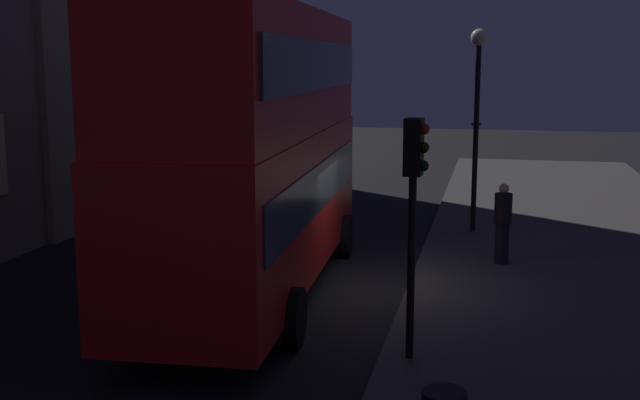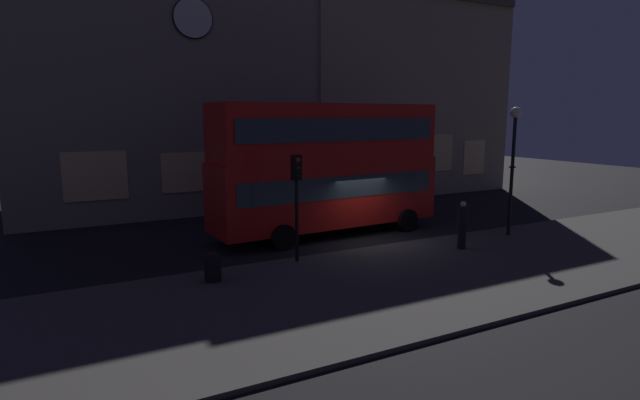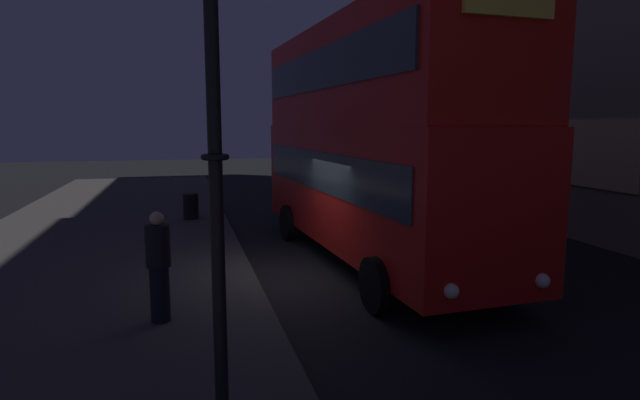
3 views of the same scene
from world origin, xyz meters
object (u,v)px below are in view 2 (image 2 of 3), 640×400
street_lamp (514,147)px  litter_bin (213,267)px  double_decker_bus (327,163)px  pedestrian (462,224)px  traffic_light_near_kerb (297,185)px

street_lamp → litter_bin: street_lamp is taller
litter_bin → street_lamp: bearing=0.2°
double_decker_bus → litter_bin: 7.85m
double_decker_bus → pedestrian: (3.20, -4.78, -2.05)m
street_lamp → litter_bin: bearing=-179.8°
traffic_light_near_kerb → pedestrian: 6.61m
street_lamp → litter_bin: size_ratio=6.15×
traffic_light_near_kerb → street_lamp: (9.56, -0.65, 1.04)m
traffic_light_near_kerb → street_lamp: 9.64m
pedestrian → litter_bin: bearing=-16.1°
double_decker_bus → litter_bin: double_decker_bus is taller
double_decker_bus → litter_bin: (-6.20, -4.10, -2.54)m
traffic_light_near_kerb → litter_bin: size_ratio=4.24×
street_lamp → pedestrian: (-3.33, -0.73, -2.76)m
traffic_light_near_kerb → litter_bin: traffic_light_near_kerb is taller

